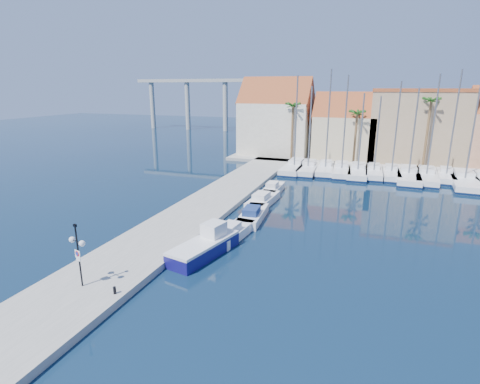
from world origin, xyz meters
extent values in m
plane|color=black|center=(0.00, 0.00, 0.00)|extent=(260.00, 260.00, 0.00)
cube|color=gray|center=(-9.00, 13.50, 0.25)|extent=(6.00, 77.00, 0.50)
cube|color=gray|center=(10.00, 48.00, 0.25)|extent=(54.00, 16.00, 0.50)
cylinder|color=black|center=(-9.05, -3.04, 2.51)|extent=(0.10, 0.10, 4.02)
cylinder|color=black|center=(-9.29, -2.97, 3.42)|extent=(0.50, 0.18, 0.05)
cylinder|color=black|center=(-8.80, -3.10, 3.42)|extent=(0.50, 0.18, 0.05)
sphere|color=white|center=(-9.53, -2.91, 3.42)|extent=(0.36, 0.36, 0.36)
sphere|color=white|center=(-8.56, -3.17, 3.42)|extent=(0.36, 0.36, 0.36)
cube|color=black|center=(-9.05, -3.04, 4.42)|extent=(0.24, 0.17, 0.16)
cube|color=white|center=(-9.06, -3.10, 2.61)|extent=(0.49, 0.16, 0.50)
cylinder|color=red|center=(-9.07, -3.12, 2.66)|extent=(0.33, 0.10, 0.34)
cylinder|color=#1933A5|center=(-9.07, -3.13, 2.66)|extent=(0.24, 0.07, 0.24)
cube|color=white|center=(-9.06, -3.10, 2.26)|extent=(0.40, 0.13, 0.14)
cylinder|color=black|center=(-6.60, -3.12, 0.72)|extent=(0.18, 0.18, 0.44)
cube|color=#130F5C|center=(-4.35, 4.32, 0.48)|extent=(3.49, 6.66, 0.95)
cube|color=white|center=(-4.35, 4.32, 1.06)|extent=(3.49, 6.66, 0.21)
cube|color=white|center=(-4.06, 5.56, 1.64)|extent=(1.72, 1.96, 1.16)
cube|color=white|center=(-3.53, 8.31, 0.40)|extent=(2.26, 5.61, 0.80)
cube|color=white|center=(-3.59, 7.76, 1.10)|extent=(1.40, 2.02, 0.60)
cube|color=white|center=(-3.34, 13.08, 0.40)|extent=(2.39, 6.10, 0.80)
cube|color=navy|center=(-3.29, 12.49, 1.10)|extent=(1.50, 2.19, 0.60)
cube|color=white|center=(-3.83, 18.17, 0.40)|extent=(2.31, 6.30, 0.80)
cube|color=white|center=(-3.87, 17.55, 1.10)|extent=(1.50, 2.24, 0.60)
cube|color=white|center=(-3.97, 22.96, 0.40)|extent=(1.70, 5.23, 0.80)
cube|color=white|center=(-3.97, 22.44, 1.10)|extent=(1.18, 1.83, 0.60)
cube|color=white|center=(-4.06, 35.86, 0.50)|extent=(2.81, 10.35, 1.00)
cube|color=#0C1B3D|center=(-4.06, 35.86, 0.18)|extent=(2.87, 10.42, 0.28)
cube|color=white|center=(-4.05, 36.90, 1.30)|extent=(1.92, 3.12, 0.60)
cylinder|color=slate|center=(-4.07, 35.35, 7.38)|extent=(0.20, 0.20, 12.76)
cube|color=white|center=(-2.01, 35.69, 0.50)|extent=(2.75, 9.52, 1.00)
cube|color=#0C1B3D|center=(-2.01, 35.69, 0.18)|extent=(2.81, 9.58, 0.28)
cube|color=white|center=(-2.03, 36.64, 1.30)|extent=(1.81, 2.89, 0.60)
cylinder|color=slate|center=(-1.99, 35.22, 6.67)|extent=(0.20, 0.20, 11.33)
cube|color=white|center=(0.45, 36.11, 0.50)|extent=(2.94, 9.13, 1.00)
cube|color=#0C1B3D|center=(0.45, 36.11, 0.18)|extent=(3.01, 9.19, 0.28)
cube|color=white|center=(0.39, 37.00, 1.30)|extent=(1.82, 2.80, 0.60)
cylinder|color=slate|center=(0.48, 35.66, 7.80)|extent=(0.20, 0.20, 13.60)
cube|color=white|center=(2.76, 35.93, 0.50)|extent=(3.18, 9.41, 1.00)
cube|color=#0C1B3D|center=(2.76, 35.93, 0.18)|extent=(3.24, 9.48, 0.28)
cube|color=white|center=(2.68, 36.85, 1.30)|extent=(1.91, 2.91, 0.60)
cylinder|color=slate|center=(2.80, 35.47, 7.40)|extent=(0.20, 0.20, 12.80)
cube|color=white|center=(5.03, 35.84, 0.50)|extent=(2.75, 9.78, 1.00)
cube|color=#0C1B3D|center=(5.03, 35.84, 0.18)|extent=(2.81, 9.84, 0.28)
cube|color=white|center=(5.01, 36.82, 1.30)|extent=(1.84, 2.96, 0.60)
cylinder|color=slate|center=(5.05, 35.36, 6.20)|extent=(0.20, 0.20, 10.40)
cube|color=white|center=(7.18, 36.15, 0.50)|extent=(2.40, 8.49, 1.00)
cube|color=#0C1B3D|center=(7.18, 36.15, 0.18)|extent=(2.46, 8.55, 0.28)
cube|color=white|center=(7.16, 36.99, 1.30)|extent=(1.60, 2.57, 0.60)
cylinder|color=slate|center=(7.19, 35.73, 6.01)|extent=(0.20, 0.20, 10.03)
cube|color=white|center=(9.48, 36.16, 0.50)|extent=(2.47, 8.40, 1.00)
cube|color=#0C1B3D|center=(9.48, 36.16, 0.18)|extent=(2.53, 8.47, 0.28)
cube|color=white|center=(9.45, 37.00, 1.30)|extent=(1.61, 2.55, 0.60)
cylinder|color=slate|center=(9.49, 35.75, 6.98)|extent=(0.20, 0.20, 11.96)
cube|color=white|center=(11.66, 35.71, 0.50)|extent=(3.27, 11.26, 1.00)
cube|color=#0C1B3D|center=(11.66, 35.71, 0.18)|extent=(3.33, 11.32, 0.28)
cube|color=white|center=(11.70, 36.83, 1.30)|extent=(2.14, 3.42, 0.60)
cylinder|color=slate|center=(11.64, 35.15, 6.55)|extent=(0.20, 0.20, 11.11)
cube|color=white|center=(13.90, 36.00, 0.50)|extent=(3.38, 10.52, 1.00)
cube|color=#0C1B3D|center=(13.90, 36.00, 0.18)|extent=(3.44, 10.59, 0.28)
cube|color=white|center=(13.97, 37.04, 1.30)|extent=(2.09, 3.23, 0.60)
cylinder|color=slate|center=(13.87, 35.49, 7.41)|extent=(0.20, 0.20, 12.83)
cube|color=white|center=(16.43, 37.02, 0.50)|extent=(2.71, 8.16, 1.00)
cube|color=#0C1B3D|center=(16.43, 37.02, 0.18)|extent=(2.78, 8.22, 0.28)
cube|color=white|center=(16.49, 37.82, 1.30)|extent=(1.65, 2.51, 0.60)
cylinder|color=slate|center=(16.40, 36.62, 7.68)|extent=(0.20, 0.20, 13.36)
cube|color=white|center=(18.28, 35.19, 0.50)|extent=(3.89, 12.13, 1.00)
cube|color=#0C1B3D|center=(18.28, 35.19, 0.18)|extent=(3.95, 12.20, 0.28)
cube|color=white|center=(18.36, 36.39, 1.30)|extent=(2.41, 3.72, 0.60)
cylinder|color=slate|center=(18.24, 34.60, 7.09)|extent=(0.20, 0.20, 12.19)
cube|color=beige|center=(-10.00, 47.00, 5.00)|extent=(12.00, 9.00, 9.00)
cube|color=brown|center=(-10.00, 47.00, 9.50)|extent=(12.30, 9.00, 9.00)
cube|color=#CCB690|center=(2.00, 47.00, 4.00)|extent=(10.00, 8.00, 7.00)
cube|color=brown|center=(2.00, 47.00, 7.50)|extent=(10.30, 8.00, 8.00)
cube|color=tan|center=(13.00, 48.00, 6.00)|extent=(14.00, 10.00, 11.00)
cube|color=brown|center=(13.00, 48.00, 11.75)|extent=(14.20, 10.20, 0.50)
cylinder|color=brown|center=(-6.00, 42.00, 5.00)|extent=(0.36, 0.36, 9.00)
sphere|color=#1D5016|center=(-6.00, 42.00, 9.35)|extent=(2.60, 2.60, 2.60)
cylinder|color=brown|center=(4.00, 42.00, 4.50)|extent=(0.36, 0.36, 8.00)
sphere|color=#1D5016|center=(4.00, 42.00, 8.35)|extent=(2.60, 2.60, 2.60)
cylinder|color=brown|center=(14.00, 42.00, 5.50)|extent=(0.36, 0.36, 10.00)
sphere|color=#1D5016|center=(14.00, 42.00, 10.35)|extent=(2.60, 2.60, 2.60)
cube|color=#9E9E99|center=(-38.00, 82.00, 14.00)|extent=(48.00, 2.20, 0.90)
cylinder|color=#9E9E99|center=(-58.00, 82.00, 7.00)|extent=(1.40, 1.40, 14.00)
cylinder|color=#9E9E99|center=(-46.00, 82.00, 7.00)|extent=(1.40, 1.40, 14.00)
cylinder|color=#9E9E99|center=(-34.00, 82.00, 7.00)|extent=(1.40, 1.40, 14.00)
cylinder|color=#9E9E99|center=(-22.00, 82.00, 7.00)|extent=(1.40, 1.40, 14.00)
camera|label=1|loc=(6.94, -18.96, 12.18)|focal=28.00mm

